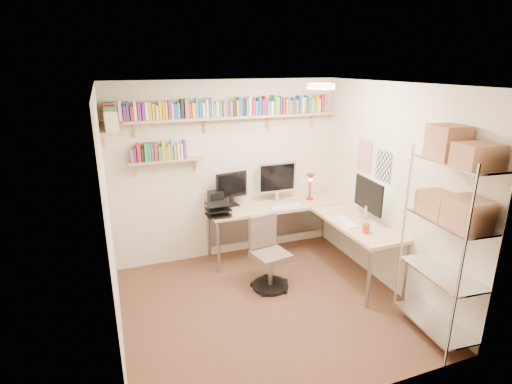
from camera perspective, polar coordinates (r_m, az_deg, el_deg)
ground at (r=4.85m, az=1.49°, el=-15.89°), size 3.20×3.20×0.00m
room_shell at (r=4.19m, az=1.72°, el=2.02°), size 3.24×3.04×2.52m
wall_shelves at (r=5.19m, az=-8.31°, el=10.30°), size 3.12×1.09×0.80m
corner_desk at (r=5.53m, az=4.56°, el=-2.52°), size 2.08×2.03×1.35m
office_chair at (r=5.04m, az=1.77°, el=-9.41°), size 0.49×0.49×0.92m
wire_rack at (r=4.13m, az=26.45°, el=-0.62°), size 0.48×0.87×2.15m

